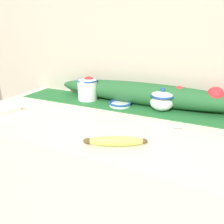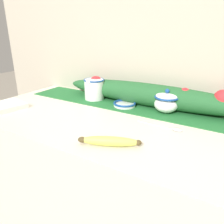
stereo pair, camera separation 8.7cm
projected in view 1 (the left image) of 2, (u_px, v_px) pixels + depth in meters
countertop at (125, 207)px, 1.06m from camera, size 1.45×0.61×0.89m
back_wall at (153, 40)px, 1.07m from camera, size 2.25×0.04×2.40m
table_runner at (142, 108)px, 1.06m from camera, size 1.34×0.21×0.00m
cream_pitcher at (88, 89)px, 1.16m from camera, size 0.11×0.13×0.11m
sugar_bowl at (162, 100)px, 1.01m from camera, size 0.11×0.11×0.11m
small_dish at (120, 104)px, 1.08m from camera, size 0.11×0.11×0.02m
banana at (115, 141)px, 0.71m from camera, size 0.20×0.11×0.03m
spoon at (174, 126)px, 0.85m from camera, size 0.19×0.03×0.01m
poinsettia_garland at (146, 94)px, 1.08m from camera, size 0.98×0.12×0.12m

